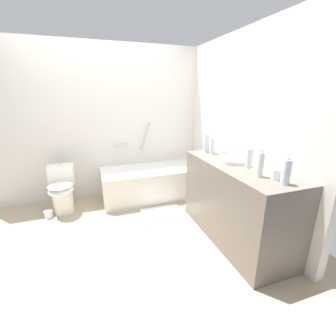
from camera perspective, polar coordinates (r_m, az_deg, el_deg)
The scene contains 18 objects.
ground_plane at distance 3.00m, azimuth -12.50°, elevation -15.10°, with size 4.14×4.14×0.00m, color tan.
wall_back_tiled at distance 3.80m, azimuth -16.10°, elevation 10.45°, with size 3.54×0.10×2.33m, color silver.
wall_right_mirror at distance 3.15m, azimuth 16.86°, elevation 8.99°, with size 0.10×2.79×2.33m, color silver.
bathtub at distance 3.75m, azimuth -3.49°, elevation -3.29°, with size 1.63×0.70×1.18m.
toilet at distance 3.57m, azimuth -24.73°, elevation -5.00°, with size 0.35×0.52×0.67m.
vanity_counter at distance 2.74m, azimuth 16.36°, elevation -8.11°, with size 0.57×1.48×0.89m, color #6B6056.
sink_basin at distance 2.66m, azimuth 15.49°, elevation 1.93°, with size 0.31×0.31×0.04m, color white.
sink_faucet at distance 2.76m, azimuth 18.74°, elevation 2.43°, with size 0.10×0.15×0.08m.
water_bottle_0 at distance 2.96m, azimuth 10.94°, elevation 5.45°, with size 0.07×0.07×0.22m.
water_bottle_1 at distance 2.13m, azimuth 27.21°, elevation -0.81°, with size 0.07×0.07×0.24m.
water_bottle_2 at distance 2.24m, azimuth 21.90°, elevation 0.81°, with size 0.06×0.06×0.25m.
water_bottle_3 at distance 2.47m, azimuth 19.44°, elevation 2.34°, with size 0.07×0.07×0.22m.
water_bottle_4 at distance 3.02m, azimuth 9.52°, elevation 6.14°, with size 0.07×0.07×0.26m.
drinking_glass_0 at distance 2.24m, azimuth 25.08°, elevation -1.45°, with size 0.08×0.08×0.09m, color white.
drinking_glass_1 at distance 2.86m, azimuth 13.46°, elevation 3.56°, with size 0.06×0.06×0.08m, color white.
soap_dish at distance 2.42m, azimuth 21.08°, elevation -0.49°, with size 0.09×0.06×0.02m, color white.
bath_mat at distance 3.32m, azimuth -1.32°, elevation -11.10°, with size 0.57×0.42×0.01m, color white.
toilet_paper_roll at distance 3.59m, azimuth -27.44°, elevation -10.07°, with size 0.11×0.11×0.10m, color white.
Camera 1 is at (-0.21, -2.52, 1.61)m, focal length 24.66 mm.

